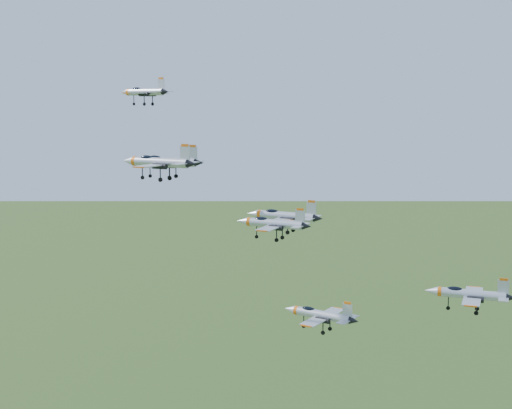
% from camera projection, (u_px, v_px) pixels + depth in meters
% --- Properties ---
extents(jet_lead, '(12.05, 10.06, 3.22)m').
position_uv_depth(jet_lead, '(144.00, 92.00, 131.16)').
color(jet_lead, silver).
extents(jet_left_high, '(13.96, 11.64, 3.73)m').
position_uv_depth(jet_left_high, '(166.00, 161.00, 121.62)').
color(jet_left_high, silver).
extents(jet_right_high, '(13.24, 10.86, 3.55)m').
position_uv_depth(jet_right_high, '(158.00, 162.00, 105.70)').
color(jet_right_high, silver).
extents(jet_left_low, '(13.67, 11.26, 3.66)m').
position_uv_depth(jet_left_low, '(283.00, 216.00, 118.77)').
color(jet_left_low, silver).
extents(jet_right_low, '(10.93, 9.00, 2.92)m').
position_uv_depth(jet_right_low, '(272.00, 223.00, 95.67)').
color(jet_right_low, silver).
extents(jet_trail, '(12.28, 10.20, 3.28)m').
position_uv_depth(jet_trail, '(320.00, 314.00, 104.14)').
color(jet_trail, silver).
extents(jet_extra, '(13.59, 11.32, 3.63)m').
position_uv_depth(jet_extra, '(469.00, 294.00, 108.23)').
color(jet_extra, silver).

